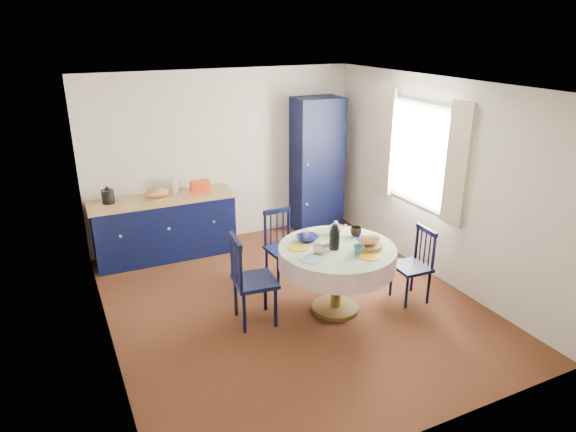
% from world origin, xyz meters
% --- Properties ---
extents(floor, '(4.50, 4.50, 0.00)m').
position_xyz_m(floor, '(0.00, 0.00, 0.00)').
color(floor, black).
rests_on(floor, ground).
extents(ceiling, '(4.50, 4.50, 0.00)m').
position_xyz_m(ceiling, '(0.00, 0.00, 2.50)').
color(ceiling, white).
rests_on(ceiling, wall_back).
extents(wall_back, '(4.00, 0.02, 2.50)m').
position_xyz_m(wall_back, '(0.00, 2.25, 1.25)').
color(wall_back, silver).
rests_on(wall_back, floor).
extents(wall_left, '(0.02, 4.50, 2.50)m').
position_xyz_m(wall_left, '(-2.00, 0.00, 1.25)').
color(wall_left, silver).
rests_on(wall_left, floor).
extents(wall_right, '(0.02, 4.50, 2.50)m').
position_xyz_m(wall_right, '(2.00, 0.00, 1.25)').
color(wall_right, silver).
rests_on(wall_right, floor).
extents(window, '(0.10, 1.74, 1.45)m').
position_xyz_m(window, '(1.95, 0.30, 1.52)').
color(window, white).
rests_on(window, wall_right).
extents(kitchen_counter, '(1.95, 0.64, 1.11)m').
position_xyz_m(kitchen_counter, '(-1.00, 1.96, 0.45)').
color(kitchen_counter, black).
rests_on(kitchen_counter, floor).
extents(pantry_cabinet, '(0.74, 0.55, 2.06)m').
position_xyz_m(pantry_cabinet, '(1.40, 2.00, 1.03)').
color(pantry_cabinet, black).
rests_on(pantry_cabinet, floor).
extents(dining_table, '(1.29, 1.29, 1.06)m').
position_xyz_m(dining_table, '(0.40, -0.33, 0.66)').
color(dining_table, brown).
rests_on(dining_table, floor).
extents(chair_left, '(0.48, 0.50, 1.02)m').
position_xyz_m(chair_left, '(-0.56, -0.14, 0.52)').
color(chair_left, black).
rests_on(chair_left, floor).
extents(chair_far, '(0.43, 0.42, 0.92)m').
position_xyz_m(chair_far, '(0.16, 0.61, 0.47)').
color(chair_far, black).
rests_on(chair_far, floor).
extents(chair_right, '(0.40, 0.42, 0.89)m').
position_xyz_m(chair_right, '(1.34, -0.50, 0.45)').
color(chair_right, black).
rests_on(chair_right, floor).
extents(mug_a, '(0.11, 0.11, 0.09)m').
position_xyz_m(mug_a, '(0.13, -0.37, 0.83)').
color(mug_a, silver).
rests_on(mug_a, dining_table).
extents(mug_b, '(0.11, 0.11, 0.10)m').
position_xyz_m(mug_b, '(0.50, -0.58, 0.84)').
color(mug_b, '#27656D').
rests_on(mug_b, dining_table).
extents(mug_c, '(0.13, 0.13, 0.10)m').
position_xyz_m(mug_c, '(0.75, -0.14, 0.84)').
color(mug_c, black).
rests_on(mug_c, dining_table).
extents(mug_d, '(0.10, 0.10, 0.09)m').
position_xyz_m(mug_d, '(0.20, 0.05, 0.83)').
color(mug_d, silver).
rests_on(mug_d, dining_table).
extents(cobalt_bowl, '(0.24, 0.24, 0.06)m').
position_xyz_m(cobalt_bowl, '(0.18, -0.02, 0.81)').
color(cobalt_bowl, navy).
rests_on(cobalt_bowl, dining_table).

